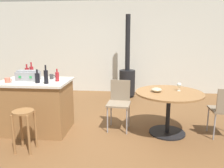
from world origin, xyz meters
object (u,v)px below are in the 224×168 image
bottle_1 (57,76)px  bottle_2 (46,76)px  wooden_stool (24,122)px  dining_table (169,102)px  bottle_0 (37,78)px  wine_glass (179,85)px  serving_bowl (156,90)px  wood_stove (127,77)px  cup_0 (52,77)px  kitchen_island (37,106)px  toolbox (28,76)px  bottle_3 (32,72)px  bottle_4 (27,72)px  cup_1 (8,80)px  folding_chair_near (119,100)px

bottle_1 → bottle_2: bottle_2 is taller
wooden_stool → dining_table: dining_table is taller
bottle_0 → bottle_1: bearing=29.9°
wine_glass → serving_bowl: bearing=-165.8°
wood_stove → cup_0: wood_stove is taller
wood_stove → wine_glass: size_ratio=15.67×
kitchen_island → toolbox: size_ratio=3.14×
dining_table → toolbox: (-2.43, -0.07, 0.43)m
wood_stove → bottle_3: 2.81m
bottle_4 → toolbox: bearing=-60.7°
dining_table → bottle_2: bottle_2 is taller
dining_table → bottle_4: bottle_4 is taller
kitchen_island → cup_1: 0.65m
folding_chair_near → bottle_4: size_ratio=3.58×
wood_stove → bottle_1: bearing=-114.7°
wooden_stool → bottle_1: bearing=68.5°
kitchen_island → wine_glass: size_ratio=8.29×
toolbox → bottle_4: bearing=119.3°
wooden_stool → cup_1: size_ratio=5.00×
kitchen_island → folding_chair_near: bearing=9.1°
bottle_1 → cup_1: (-0.77, -0.20, -0.04)m
bottle_1 → bottle_4: size_ratio=0.87×
dining_table → bottle_4: bearing=175.2°
toolbox → wine_glass: 2.62m
dining_table → cup_0: size_ratio=10.66×
bottle_0 → cup_1: bearing=-175.5°
wood_stove → wooden_stool: bearing=-114.0°
kitchen_island → bottle_4: bottle_4 is taller
cup_1 → cup_0: bearing=32.1°
bottle_0 → cup_0: 0.36m
dining_table → bottle_1: 1.95m
bottle_3 → wine_glass: bearing=-1.9°
toolbox → cup_1: (-0.24, -0.23, -0.04)m
cup_1 → bottle_3: bearing=68.7°
bottle_0 → bottle_2: (0.17, -0.05, 0.03)m
bottle_0 → cup_0: (0.11, 0.34, -0.04)m
dining_table → wine_glass: wine_glass is taller
serving_bowl → bottle_1: bearing=-176.6°
wood_stove → bottle_2: 2.99m
kitchen_island → wine_glass: (2.49, 0.19, 0.39)m
wood_stove → bottle_4: size_ratio=9.10×
wooden_stool → bottle_4: size_ratio=2.51×
kitchen_island → cup_0: (0.24, 0.17, 0.50)m
bottle_4 → wine_glass: bottle_4 is taller
wooden_stool → bottle_4: bearing=111.8°
bottle_0 → wine_glass: 2.39m
bottle_1 → cup_1: bearing=-165.5°
cup_0 → dining_table: bearing=-2.3°
kitchen_island → cup_1: bearing=-149.6°
bottle_0 → cup_1: size_ratio=1.80×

